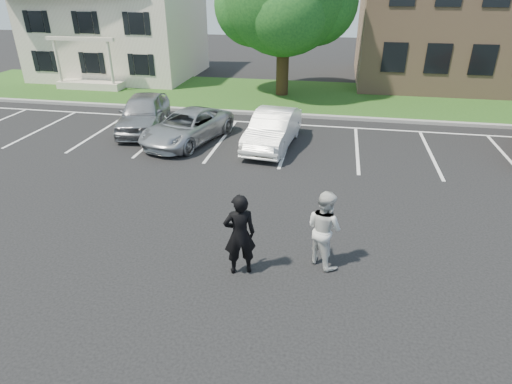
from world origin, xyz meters
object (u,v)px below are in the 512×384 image
(man_black_suit, at_px, (240,235))
(car_white_sedan, at_px, (273,129))
(house, at_px, (117,17))
(car_silver_west, at_px, (144,112))
(man_white_shirt, at_px, (324,229))
(car_silver_minivan, at_px, (187,127))

(man_black_suit, distance_m, car_white_sedan, 8.39)
(house, height_order, car_silver_west, house)
(house, xyz_separation_m, man_black_suit, (12.94, -20.63, -2.83))
(house, distance_m, car_silver_west, 13.28)
(man_white_shirt, height_order, car_silver_minivan, man_white_shirt)
(man_black_suit, distance_m, car_silver_west, 11.44)
(car_silver_west, bearing_deg, man_black_suit, -67.60)
(man_black_suit, xyz_separation_m, car_silver_west, (-6.48, 9.43, -0.21))
(car_silver_minivan, bearing_deg, house, 142.54)
(man_white_shirt, height_order, car_silver_west, man_white_shirt)
(house, bearing_deg, man_black_suit, -57.90)
(man_black_suit, bearing_deg, car_silver_west, -76.81)
(car_silver_minivan, bearing_deg, man_white_shirt, -35.10)
(house, relative_size, car_white_sedan, 2.38)
(house, xyz_separation_m, car_silver_minivan, (8.87, -12.37, -3.19))
(man_black_suit, bearing_deg, car_white_sedan, -107.73)
(man_black_suit, height_order, car_silver_west, man_black_suit)
(car_silver_west, height_order, car_silver_minivan, car_silver_west)
(house, bearing_deg, car_silver_minivan, -54.36)
(man_white_shirt, bearing_deg, house, -11.17)
(house, bearing_deg, car_white_sedan, -44.63)
(house, distance_m, man_black_suit, 24.52)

